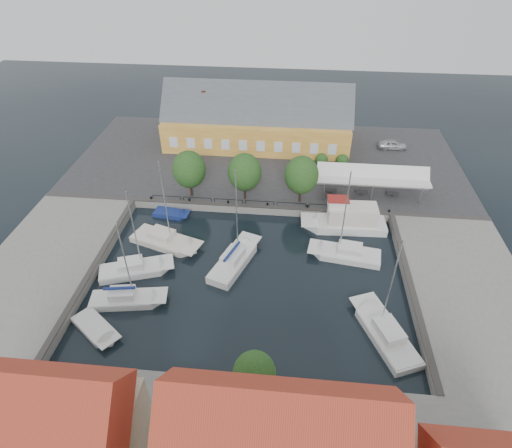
{
  "coord_description": "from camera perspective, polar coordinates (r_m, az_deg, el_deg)",
  "views": [
    {
      "loc": [
        3.91,
        -33.66,
        31.48
      ],
      "look_at": [
        0.0,
        6.0,
        1.5
      ],
      "focal_mm": 30.0,
      "sensor_mm": 36.0,
      "label": 1
    }
  ],
  "objects": [
    {
      "name": "west_boat_d",
      "position": [
        44.47,
        -16.82,
        -9.7
      ],
      "size": [
        7.77,
        3.43,
        10.23
      ],
      "color": "silver",
      "rests_on": "ground"
    },
    {
      "name": "west_boat_b",
      "position": [
        50.37,
        -12.03,
        -2.32
      ],
      "size": [
        8.84,
        5.43,
        11.53
      ],
      "color": "beige",
      "rests_on": "ground"
    },
    {
      "name": "east_quay",
      "position": [
        47.85,
        26.47,
        -8.27
      ],
      "size": [
        12.0,
        24.0,
        1.0
      ],
      "primitive_type": "cube",
      "color": "slate",
      "rests_on": "ground"
    },
    {
      "name": "east_boat_c",
      "position": [
        41.6,
        16.81,
        -13.9
      ],
      "size": [
        5.9,
        9.08,
        11.21
      ],
      "color": "silver",
      "rests_on": "ground"
    },
    {
      "name": "warehouse",
      "position": [
        67.97,
        -0.34,
        13.5
      ],
      "size": [
        28.56,
        14.0,
        9.55
      ],
      "color": "gold",
      "rests_on": "north_quay"
    },
    {
      "name": "trawler",
      "position": [
        52.26,
        12.03,
        0.36
      ],
      "size": [
        10.39,
        3.41,
        5.0
      ],
      "color": "silver",
      "rests_on": "ground"
    },
    {
      "name": "west_boat_c",
      "position": [
        47.44,
        -15.83,
        -5.95
      ],
      "size": [
        8.11,
        4.87,
        10.64
      ],
      "color": "silver",
      "rests_on": "ground"
    },
    {
      "name": "car_silver",
      "position": [
        70.14,
        17.72,
        10.06
      ],
      "size": [
        4.33,
        1.87,
        1.46
      ],
      "primitive_type": "imported",
      "rotation": [
        0.0,
        0.0,
        1.61
      ],
      "color": "#B9BDC1",
      "rests_on": "north_quay"
    },
    {
      "name": "east_boat_a",
      "position": [
        48.53,
        11.91,
        -4.05
      ],
      "size": [
        8.28,
        3.81,
        11.38
      ],
      "color": "silver",
      "rests_on": "ground"
    },
    {
      "name": "quay_edge_fittings",
      "position": [
        49.15,
        -0.12,
        -1.28
      ],
      "size": [
        56.0,
        24.72,
        0.4
      ],
      "color": "#383533",
      "rests_on": "north_quay"
    },
    {
      "name": "launch_nw",
      "position": [
        54.89,
        -11.26,
        1.26
      ],
      "size": [
        4.73,
        2.38,
        0.88
      ],
      "color": "navy",
      "rests_on": "ground"
    },
    {
      "name": "west_quay",
      "position": [
        51.32,
        -26.33,
        -4.79
      ],
      "size": [
        12.0,
        24.0,
        1.0
      ],
      "primitive_type": "cube",
      "color": "slate",
      "rests_on": "ground"
    },
    {
      "name": "quay_trees",
      "position": [
        53.17,
        -1.52,
        6.92
      ],
      "size": [
        18.2,
        4.2,
        6.3
      ],
      "color": "black",
      "rests_on": "north_quay"
    },
    {
      "name": "launch_sw",
      "position": [
        43.1,
        -20.57,
        -13.01
      ],
      "size": [
        5.62,
        4.96,
        0.98
      ],
      "color": "silver",
      "rests_on": "ground"
    },
    {
      "name": "tent_canopy",
      "position": [
        56.52,
        15.23,
        6.1
      ],
      "size": [
        14.0,
        4.0,
        2.83
      ],
      "color": "white",
      "rests_on": "north_quay"
    },
    {
      "name": "center_sailboat",
      "position": [
        46.61,
        -2.88,
        -4.98
      ],
      "size": [
        5.22,
        8.81,
        11.84
      ],
      "color": "silver",
      "rests_on": "ground"
    },
    {
      "name": "ground",
      "position": [
        46.25,
        -0.73,
        -5.94
      ],
      "size": [
        140.0,
        140.0,
        0.0
      ],
      "primitive_type": "plane",
      "color": "black",
      "rests_on": "ground"
    },
    {
      "name": "north_quay",
      "position": [
        64.7,
        1.49,
        8.33
      ],
      "size": [
        56.0,
        26.0,
        1.0
      ],
      "primitive_type": "cube",
      "color": "#2D2D30",
      "rests_on": "ground"
    },
    {
      "name": "car_red",
      "position": [
        58.07,
        -1.04,
        5.98
      ],
      "size": [
        2.01,
        3.84,
        1.2
      ],
      "primitive_type": "imported",
      "rotation": [
        0.0,
        0.0,
        -0.21
      ],
      "color": "maroon",
      "rests_on": "north_quay"
    }
  ]
}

